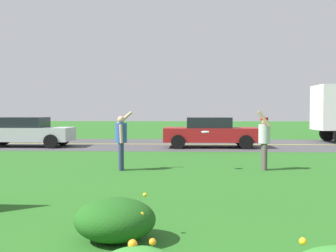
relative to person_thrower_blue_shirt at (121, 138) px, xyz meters
name	(u,v)px	position (x,y,z in m)	size (l,w,h in m)	color
ground_plane	(212,174)	(2.62, -0.65, -0.96)	(120.00, 120.00, 0.00)	#26601E
highway_strip	(200,144)	(2.62, 9.36, -0.96)	(120.00, 7.77, 0.01)	#424244
highway_center_stripe	(200,144)	(2.62, 9.36, -0.95)	(120.00, 0.16, 0.00)	yellow
daylily_clump_front_right	(115,220)	(0.98, -6.42, -0.67)	(1.09, 0.98, 0.61)	#1E5619
person_thrower_blue_shirt	(121,138)	(0.00, 0.00, 0.00)	(0.48, 0.50, 1.74)	#2D4C9E
person_catcher_red_cap_gray_shirt	(264,138)	(4.21, 0.25, -0.01)	(0.42, 0.50, 1.76)	#B2B2B7
frisbee_pale_blue	(205,132)	(2.47, 0.13, 0.17)	(0.23, 0.23, 0.05)	#ADD6E5
car_silver_center_left	(25,132)	(-6.01, 7.61, -0.22)	(4.50, 2.00, 1.45)	#B7BABF
car_red_center_right	(210,132)	(3.05, 7.61, -0.22)	(4.50, 2.00, 1.45)	maroon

